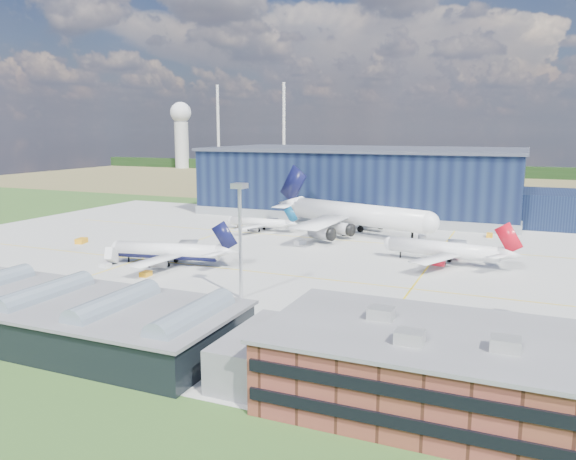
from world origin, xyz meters
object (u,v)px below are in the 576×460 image
Objects in this scene: gse_tug_a at (81,241)px; gse_cart_b at (224,244)px; gse_tug_c at (490,235)px; car_b at (212,327)px; ops_building at (459,372)px; gse_van_a at (186,247)px; airliner_widebody at (358,203)px; airliner_regional at (259,218)px; gse_van_b at (422,238)px; car_a at (248,333)px; hangar at (370,184)px; airliner_red at (443,241)px; gse_tug_b at (146,274)px; light_mast_center at (240,222)px; gse_cart_a at (300,242)px; airstair at (112,259)px; airliner_navy at (167,243)px.

gse_tug_a is 42.70m from gse_cart_b.
gse_tug_c is 112.04m from car_b.
ops_building is 102.38m from gse_van_a.
gse_van_a is at bearing -112.56° from airliner_widebody.
gse_van_b is at bearing -174.49° from airliner_regional.
gse_cart_b is 73.03m from car_a.
hangar is 47.11× the size of car_a.
airliner_red is 8.42× the size of gse_van_b.
airliner_regional is 63.77m from gse_tug_b.
ops_building is at bearing 108.27° from airliner_red.
airliner_widebody is 94.57m from car_a.
light_mast_center is 8.34× the size of gse_tug_b.
ops_building reaches higher than gse_tug_c.
gse_cart_b is at bearing 123.38° from light_mast_center.
gse_cart_a is (26.08, 20.30, -0.38)m from gse_van_a.
gse_cart_b reaches higher than car_a.
gse_tug_c is (110.51, 57.50, -0.11)m from gse_tug_a.
gse_van_b is 89.51m from airstair.
light_mast_center is 57.22m from airliner_red.
airliner_widebody is at bearing 35.92° from airstair.
gse_tug_c is at bearing 64.78° from light_mast_center.
car_b is (4.07, -18.00, -14.87)m from light_mast_center.
ops_building is 14.62× the size of gse_cart_b.
light_mast_center is 98.03m from gse_tug_c.
gse_cart_b is (6.44, 9.82, -0.37)m from gse_van_a.
gse_van_a is 64.82m from car_b.
hangar is at bearing 42.33° from gse_tug_a.
airstair is at bearing -140.10° from gse_tug_c.
light_mast_center reaches higher than airliner_navy.
light_mast_center reaches higher than airliner_widebody.
gse_van_b is at bearing -56.86° from gse_van_a.
hangar is 95.91m from gse_van_a.
airliner_widebody reaches higher than gse_cart_a.
gse_van_b is 1.22× the size of car_b.
airliner_navy is 0.55× the size of airliner_widebody.
car_a is at bearing 160.68° from ops_building.
light_mast_center is 6.09× the size of gse_tug_a.
hangar is at bearing 77.63° from gse_tug_b.
airliner_navy is 8.22× the size of gse_van_b.
gse_tug_b is at bearing -166.45° from gse_van_a.
airliner_widebody is 78.09m from airstair.
airliner_regional is 26.81m from gse_cart_b.
car_a is at bearing 128.80° from airliner_navy.
gse_van_b is 23.37m from gse_tug_c.
airliner_red is 29.19m from gse_van_b.
gse_cart_a reaches higher than gse_tug_b.
light_mast_center is at bearing 63.66° from airliner_red.
airliner_red is at bearing 161.21° from airliner_regional.
airliner_navy is (-75.08, 48.00, 0.81)m from ops_building.
gse_van_a is 1.15× the size of gse_van_b.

